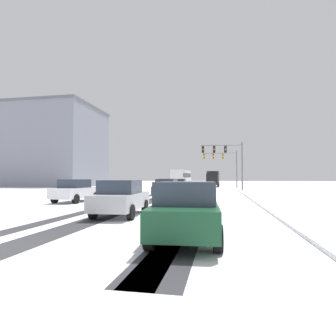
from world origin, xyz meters
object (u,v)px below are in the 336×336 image
(car_black_third, at_px, (167,188))
(car_dark_green_sixth, at_px, (186,210))
(bus_oncoming, at_px, (182,177))
(box_truck_delivery, at_px, (213,178))
(car_silver_fifth, at_px, (121,198))
(car_white_fourth, at_px, (75,191))
(traffic_signal_near_right, at_px, (225,155))
(car_blue_lead, at_px, (167,185))
(office_building_far_left_block, at_px, (53,147))
(car_grey_second, at_px, (178,187))
(traffic_signal_far_right, at_px, (223,160))

(car_black_third, bearing_deg, car_dark_green_sixth, -77.37)
(bus_oncoming, relative_size, box_truck_delivery, 1.49)
(car_silver_fifth, bearing_deg, car_dark_green_sixth, -51.26)
(car_white_fourth, bearing_deg, car_silver_fifth, -47.66)
(traffic_signal_near_right, distance_m, car_blue_lead, 8.94)
(car_blue_lead, relative_size, office_building_far_left_block, 0.23)
(car_grey_second, bearing_deg, car_blue_lead, 110.93)
(bus_oncoming, xyz_separation_m, box_truck_delivery, (6.86, -5.10, -0.36))
(car_silver_fifth, distance_m, bus_oncoming, 47.88)
(car_blue_lead, bearing_deg, car_black_third, -79.09)
(car_white_fourth, distance_m, box_truck_delivery, 37.40)
(car_dark_green_sixth, bearing_deg, traffic_signal_far_right, 88.01)
(car_white_fourth, xyz_separation_m, car_dark_green_sixth, (9.27, -10.69, 0.00))
(car_blue_lead, xyz_separation_m, car_grey_second, (2.32, -6.07, 0.00))
(car_white_fourth, distance_m, office_building_far_left_block, 43.01)
(car_white_fourth, bearing_deg, bus_oncoming, 87.17)
(traffic_signal_far_right, height_order, car_white_fourth, traffic_signal_far_right)
(traffic_signal_near_right, distance_m, office_building_far_left_block, 38.59)
(car_blue_lead, distance_m, office_building_far_left_block, 34.07)
(car_white_fourth, relative_size, box_truck_delivery, 0.56)
(car_black_third, relative_size, car_white_fourth, 0.99)
(car_dark_green_sixth, bearing_deg, bus_oncoming, 97.88)
(car_blue_lead, xyz_separation_m, car_white_fourth, (-3.52, -16.54, 0.00))
(car_white_fourth, bearing_deg, traffic_signal_far_right, 71.23)
(car_white_fourth, xyz_separation_m, box_truck_delivery, (8.91, 36.31, 0.82))
(car_grey_second, bearing_deg, traffic_signal_far_right, 76.95)
(traffic_signal_near_right, xyz_separation_m, traffic_signal_far_right, (-0.23, 12.10, 0.02))
(bus_oncoming, relative_size, office_building_far_left_block, 0.60)
(car_grey_second, bearing_deg, car_white_fourth, -119.15)
(traffic_signal_far_right, xyz_separation_m, car_grey_second, (-4.89, -21.12, -3.97))
(car_grey_second, bearing_deg, box_truck_delivery, 83.23)
(car_black_third, bearing_deg, car_blue_lead, 100.91)
(box_truck_delivery, bearing_deg, car_white_fourth, -103.78)
(car_silver_fifth, height_order, box_truck_delivery, box_truck_delivery)
(car_dark_green_sixth, relative_size, box_truck_delivery, 0.56)
(traffic_signal_far_right, height_order, bus_oncoming, traffic_signal_far_right)
(bus_oncoming, height_order, box_truck_delivery, bus_oncoming)
(car_grey_second, bearing_deg, car_black_third, -91.75)
(car_black_third, height_order, car_white_fourth, same)
(car_silver_fifth, relative_size, car_dark_green_sixth, 1.00)
(traffic_signal_near_right, relative_size, car_dark_green_sixth, 1.55)
(car_silver_fifth, height_order, car_dark_green_sixth, same)
(traffic_signal_far_right, height_order, car_dark_green_sixth, traffic_signal_far_right)
(car_white_fourth, relative_size, car_dark_green_sixth, 1.00)
(car_black_third, distance_m, office_building_far_left_block, 42.65)
(car_blue_lead, distance_m, car_dark_green_sixth, 27.83)
(car_silver_fifth, height_order, office_building_far_left_block, office_building_far_left_block)
(car_silver_fifth, xyz_separation_m, office_building_far_left_block, (-30.09, 40.97, 7.47))
(car_blue_lead, xyz_separation_m, car_silver_fifth, (2.23, -22.85, 0.00))
(car_white_fourth, xyz_separation_m, car_silver_fifth, (5.75, -6.31, 0.00))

